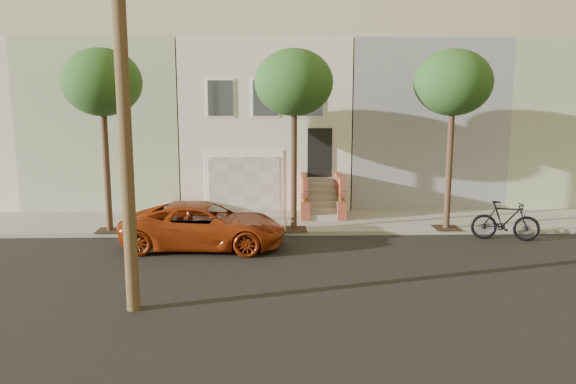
{
  "coord_description": "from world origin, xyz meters",
  "views": [
    {
      "loc": [
        0.15,
        -15.57,
        4.88
      ],
      "look_at": [
        0.77,
        3.0,
        1.65
      ],
      "focal_mm": 34.97,
      "sensor_mm": 36.0,
      "label": 1
    }
  ],
  "objects": [
    {
      "name": "motorcycle",
      "position": [
        8.13,
        2.71,
        0.67
      ],
      "size": [
        2.32,
        1.16,
        1.34
      ],
      "primitive_type": "imported",
      "rotation": [
        0.0,
        0.0,
        1.32
      ],
      "color": "black",
      "rests_on": "ground"
    },
    {
      "name": "pickup_truck",
      "position": [
        -1.96,
        2.11,
        0.72
      ],
      "size": [
        5.38,
        2.8,
        1.45
      ],
      "primitive_type": "imported",
      "rotation": [
        0.0,
        0.0,
        1.49
      ],
      "color": "#932F0D",
      "rests_on": "ground"
    },
    {
      "name": "ground",
      "position": [
        0.0,
        0.0,
        0.0
      ],
      "size": [
        90.0,
        90.0,
        0.0
      ],
      "primitive_type": "plane",
      "color": "black",
      "rests_on": "ground"
    },
    {
      "name": "tree_right",
      "position": [
        6.5,
        3.9,
        5.26
      ],
      "size": [
        2.7,
        2.57,
        6.3
      ],
      "color": "#2D2116",
      "rests_on": "sidewalk"
    },
    {
      "name": "tree_mid",
      "position": [
        1.0,
        3.9,
        5.26
      ],
      "size": [
        2.7,
        2.57,
        6.3
      ],
      "color": "#2D2116",
      "rests_on": "sidewalk"
    },
    {
      "name": "sidewalk",
      "position": [
        0.0,
        5.35,
        0.07
      ],
      "size": [
        40.0,
        3.7,
        0.15
      ],
      "primitive_type": "cube",
      "color": "#9A988C",
      "rests_on": "ground"
    },
    {
      "name": "house_row",
      "position": [
        0.0,
        11.19,
        3.64
      ],
      "size": [
        33.1,
        11.7,
        7.0
      ],
      "color": "beige",
      "rests_on": "sidewalk"
    },
    {
      "name": "tree_left",
      "position": [
        -5.5,
        3.9,
        5.26
      ],
      "size": [
        2.7,
        2.57,
        6.3
      ],
      "color": "#2D2116",
      "rests_on": "sidewalk"
    }
  ]
}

